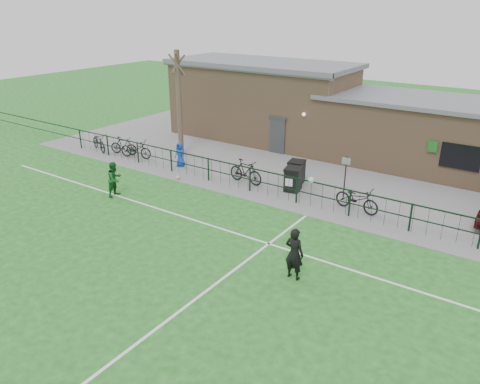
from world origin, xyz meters
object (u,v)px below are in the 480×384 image
Objects in this scene: sign_post at (345,177)px; spectator_child at (180,154)px; bicycle_b at (124,146)px; bicycle_d at (246,172)px; wheelie_bin_left at (296,173)px; bicycle_a at (99,142)px; outfield_player at (115,179)px; bicycle_c at (136,149)px; ball_ground at (178,178)px; bicycle_e at (357,199)px; bare_tree at (179,104)px; wheelie_bin_right at (293,180)px.

spectator_child is (-9.15, -0.93, -0.33)m from sign_post.
bicycle_b is 8.62m from bicycle_d.
wheelie_bin_left is 0.51× the size of bicycle_a.
sign_post reaches higher than outfield_player.
bicycle_c is 9.36× the size of ball_ground.
bicycle_e is at bearing -102.38° from bicycle_c.
bicycle_a is at bearing -154.96° from bare_tree.
wheelie_bin_left is at bearing 171.25° from sign_post.
wheelie_bin_left is 4.04m from bicycle_e.
outfield_player is at bearing -145.58° from wheelie_bin_left.
bare_tree is 3.13m from spectator_child.
ball_ground is (-5.19, -2.98, -0.44)m from wheelie_bin_left.
wheelie_bin_left is 1.00× the size of wheelie_bin_right.
wheelie_bin_left is 8.74m from outfield_player.
wheelie_bin_left reaches higher than bicycle_b.
wheelie_bin_right reaches higher than bicycle_b.
ball_ground is (-3.13, -1.53, -0.51)m from bicycle_d.
ball_ground is at bearing -173.18° from wheelie_bin_right.
spectator_child is 0.82× the size of outfield_player.
sign_post is 10.56m from outfield_player.
sign_post is at bearing 53.12° from bicycle_e.
bicycle_e is at bearing -0.18° from spectator_child.
sign_post is (2.69, -0.41, 0.47)m from wheelie_bin_left.
ball_ground is (5.48, -1.40, -0.44)m from bicycle_b.
spectator_child reaches higher than bicycle_d.
bare_tree is at bearing -55.29° from bicycle_c.
wheelie_bin_right is 0.53× the size of sign_post.
bicycle_b is at bearing 96.18° from bicycle_d.
outfield_player is at bearing 124.95° from bicycle_e.
bicycle_e is at bearing -71.85° from outfield_player.
ball_ground is at bearing -162.00° from sign_post.
bicycle_c is at bearing 163.13° from ball_ground.
bicycle_a is 1.04× the size of bicycle_d.
bicycle_b is at bearing -175.99° from spectator_child.
bicycle_d is (-2.41, -0.45, 0.07)m from wheelie_bin_right.
bicycle_c is at bearing 96.86° from bicycle_d.
spectator_child is at bearing 98.53° from bicycle_e.
wheelie_bin_right is at bearing 90.88° from bicycle_e.
bicycle_e reaches higher than bicycle_b.
bicycle_b is at bearing -147.03° from bare_tree.
wheelie_bin_left is 0.53× the size of bicycle_d.
bicycle_c is 7.51m from bicycle_d.
sign_post is at bearing 18.00° from ball_ground.
bicycle_a is 1.83m from bicycle_b.
outfield_player reaches higher than ball_ground.
bicycle_e is at bearing -33.01° from wheelie_bin_left.
bicycle_a is (-4.67, -2.18, -2.44)m from bare_tree.
bare_tree is at bearing 7.12° from outfield_player.
wheelie_bin_right is 2.45m from bicycle_d.
bicycle_a reaches higher than ball_ground.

